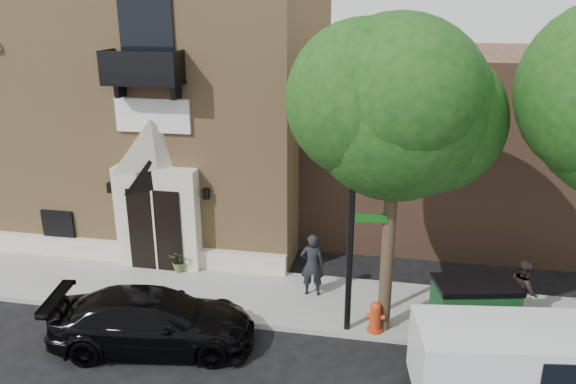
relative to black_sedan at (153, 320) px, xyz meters
name	(u,v)px	position (x,y,z in m)	size (l,w,h in m)	color
ground	(157,318)	(-0.49, 1.20, -0.72)	(120.00, 120.00, 0.00)	black
sidewalk	(210,292)	(0.51, 2.70, -0.64)	(42.00, 3.00, 0.15)	gray
church	(159,95)	(-3.47, 9.15, 3.92)	(12.20, 11.01, 9.30)	#A67E4E
neighbour_building	(563,143)	(11.51, 10.20, 2.48)	(18.00, 8.00, 6.40)	brown
street_tree_left	(398,107)	(5.54, 1.55, 5.15)	(4.97, 4.38, 7.77)	#38281C
black_sedan	(153,320)	(0.00, 0.00, 0.00)	(2.01, 4.94, 1.43)	black
cargo_van	(531,363)	(8.56, -0.49, 0.30)	(4.65, 2.37, 1.81)	white
street_sign	(352,220)	(4.63, 1.46, 2.41)	(0.94, 0.94, 5.92)	black
fire_hydrant	(375,317)	(5.31, 1.44, -0.16)	(0.48, 0.38, 0.84)	#B63815
dumpster	(474,305)	(7.74, 2.04, 0.10)	(2.21, 1.55, 1.32)	#0E341A
planter	(180,261)	(-0.74, 3.67, -0.22)	(0.63, 0.55, 0.70)	#4E6533
pedestrian_near	(312,265)	(3.46, 3.03, 0.35)	(0.67, 0.44, 1.83)	black
pedestrian_far	(524,291)	(9.03, 2.72, 0.28)	(0.83, 0.65, 1.70)	black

